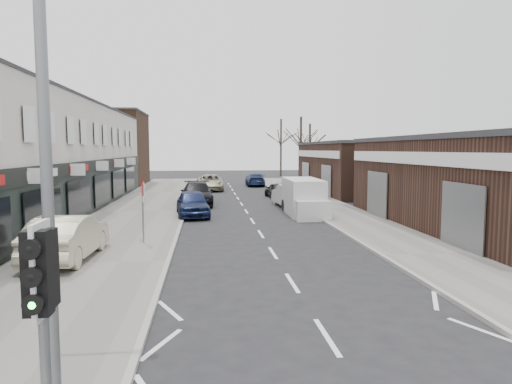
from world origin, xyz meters
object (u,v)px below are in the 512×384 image
object	(u,v)px
sedan_on_pavement	(68,237)
parked_car_right_b	(277,190)
warning_sign	(143,193)
parked_car_right_a	(290,195)
pedestrian	(59,242)
street_lamp	(57,105)
parked_car_left_a	(192,203)
white_van	(304,198)
parked_car_left_c	(210,182)
traffic_light	(42,293)
parked_car_right_c	(255,180)
parked_car_left_b	(197,194)

from	to	relation	value
sedan_on_pavement	parked_car_right_b	world-z (taller)	sedan_on_pavement
warning_sign	parked_car_right_a	xyz separation A→B (m)	(8.40, 12.01, -1.40)
sedan_on_pavement	pedestrian	distance (m)	0.64
street_lamp	parked_car_left_a	bearing A→B (deg)	86.93
white_van	parked_car_left_a	bearing A→B (deg)	-178.61
warning_sign	sedan_on_pavement	xyz separation A→B (m)	(-2.31, -2.68, -1.28)
white_van	sedan_on_pavement	bearing A→B (deg)	-133.61
white_van	parked_car_left_c	world-z (taller)	white_van
traffic_light	street_lamp	world-z (taller)	street_lamp
sedan_on_pavement	parked_car_left_a	world-z (taller)	sedan_on_pavement
pedestrian	parked_car_right_b	world-z (taller)	pedestrian
traffic_light	parked_car_right_b	world-z (taller)	traffic_light
parked_car_left_c	parked_car_right_b	world-z (taller)	parked_car_left_c
white_van	parked_car_left_a	xyz separation A→B (m)	(-6.80, -0.01, -0.26)
parked_car_left_a	parked_car_right_c	world-z (taller)	parked_car_left_a
street_lamp	pedestrian	distance (m)	10.64
parked_car_left_a	traffic_light	bearing A→B (deg)	-98.10
pedestrian	parked_car_right_b	distance (m)	24.08
street_lamp	white_van	bearing A→B (deg)	69.34
street_lamp	parked_car_right_b	distance (m)	32.21
warning_sign	parked_car_right_c	world-z (taller)	warning_sign
warning_sign	parked_car_left_c	distance (m)	25.81
sedan_on_pavement	parked_car_right_c	bearing A→B (deg)	-104.61
parked_car_left_c	street_lamp	bearing A→B (deg)	-93.44
parked_car_left_b	sedan_on_pavement	bearing A→B (deg)	-105.44
pedestrian	parked_car_left_c	bearing A→B (deg)	-96.97
traffic_light	parked_car_right_c	size ratio (longest dim) A/B	0.64
street_lamp	parked_car_left_c	world-z (taller)	street_lamp
traffic_light	white_van	size ratio (longest dim) A/B	0.54
warning_sign	pedestrian	world-z (taller)	warning_sign
parked_car_left_a	parked_car_left_b	distance (m)	5.60
street_lamp	pedestrian	size ratio (longest dim) A/B	5.26
pedestrian	parked_car_left_b	xyz separation A→B (m)	(4.30, 17.12, -0.06)
parked_car_left_c	parked_car_right_a	bearing A→B (deg)	-68.15
parked_car_left_b	parked_car_right_b	distance (m)	7.88
street_lamp	parked_car_right_b	size ratio (longest dim) A/B	2.14
street_lamp	parked_car_left_b	world-z (taller)	street_lamp
white_van	parked_car_left_b	distance (m)	8.70
pedestrian	parked_car_right_c	xyz separation A→B (m)	(10.32, 33.88, -0.18)
street_lamp	sedan_on_pavement	size ratio (longest dim) A/B	1.65
street_lamp	traffic_light	bearing A→B (deg)	-84.12
street_lamp	parked_car_right_c	size ratio (longest dim) A/B	1.66
white_van	pedestrian	world-z (taller)	white_van
sedan_on_pavement	parked_car_left_a	bearing A→B (deg)	-107.99
parked_car_left_c	parked_car_right_a	world-z (taller)	parked_car_right_a
traffic_light	warning_sign	size ratio (longest dim) A/B	1.15
parked_car_left_a	parked_car_left_c	distance (m)	17.43
pedestrian	parked_car_right_a	world-z (taller)	pedestrian
parked_car_right_b	parked_car_right_c	world-z (taller)	parked_car_right_c
sedan_on_pavement	parked_car_right_a	xyz separation A→B (m)	(10.71, 14.69, -0.12)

